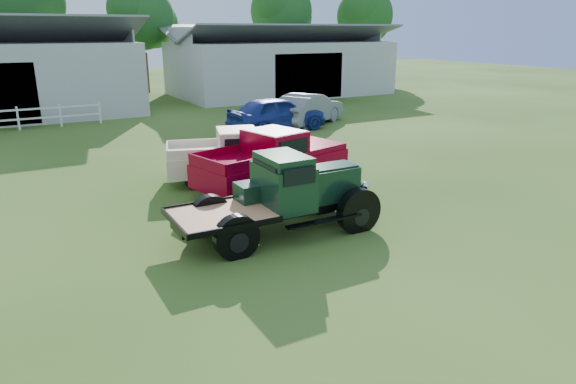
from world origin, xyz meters
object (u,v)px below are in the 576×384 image
red_pickup (272,160)px  white_pickup (235,156)px  vintage_flatbed (280,195)px  misc_car_grey (308,109)px  misc_car_blue (277,114)px

red_pickup → white_pickup: 1.61m
vintage_flatbed → misc_car_grey: 15.65m
misc_car_grey → white_pickup: bearing=107.0°
red_pickup → misc_car_blue: 9.97m
red_pickup → white_pickup: (-0.63, 1.48, -0.10)m
white_pickup → misc_car_blue: misc_car_blue is taller
white_pickup → misc_car_grey: size_ratio=0.93×
red_pickup → white_pickup: bearing=99.2°
vintage_flatbed → misc_car_grey: (8.77, 12.95, -0.18)m
vintage_flatbed → misc_car_blue: 13.77m
misc_car_grey → vintage_flatbed: bearing=117.1°
white_pickup → misc_car_blue: (5.49, 7.23, 0.00)m
vintage_flatbed → red_pickup: 3.81m
vintage_flatbed → red_pickup: bearing=65.5°
red_pickup → misc_car_grey: red_pickup is taller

